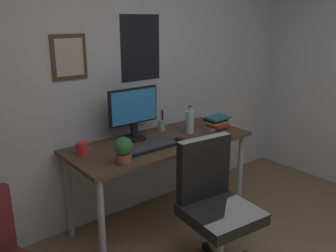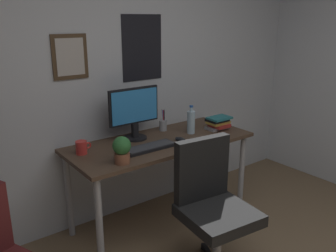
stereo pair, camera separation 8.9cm
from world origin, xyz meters
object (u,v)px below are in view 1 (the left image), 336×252
(monitor, at_px, (134,111))
(computer_mouse, at_px, (180,139))
(office_chair, at_px, (214,201))
(keyboard, at_px, (150,147))
(coffee_mug_near, at_px, (82,148))
(book_stack_left, at_px, (217,122))
(pen_cup, at_px, (162,125))
(water_bottle, at_px, (190,121))
(potted_plant, at_px, (124,149))

(monitor, relative_size, computer_mouse, 4.18)
(office_chair, xyz_separation_m, monitor, (-0.06, 0.88, 0.47))
(monitor, distance_m, computer_mouse, 0.45)
(computer_mouse, bearing_deg, keyboard, 178.79)
(coffee_mug_near, bearing_deg, computer_mouse, -16.32)
(computer_mouse, relative_size, book_stack_left, 0.53)
(computer_mouse, bearing_deg, pen_cup, 78.50)
(water_bottle, height_order, potted_plant, water_bottle)
(potted_plant, bearing_deg, computer_mouse, 10.50)
(office_chair, height_order, pen_cup, pen_cup)
(office_chair, bearing_deg, pen_cup, 74.08)
(office_chair, height_order, water_bottle, water_bottle)
(keyboard, distance_m, water_bottle, 0.54)
(keyboard, height_order, coffee_mug_near, coffee_mug_near)
(office_chair, distance_m, keyboard, 0.66)
(book_stack_left, bearing_deg, water_bottle, 169.00)
(computer_mouse, distance_m, pen_cup, 0.34)
(water_bottle, xyz_separation_m, potted_plant, (-0.83, -0.23, -0.00))
(office_chair, bearing_deg, keyboard, 99.75)
(potted_plant, bearing_deg, water_bottle, 15.43)
(office_chair, relative_size, coffee_mug_near, 7.76)
(keyboard, xyz_separation_m, coffee_mug_near, (-0.47, 0.22, 0.04))
(water_bottle, bearing_deg, monitor, 159.92)
(pen_cup, bearing_deg, computer_mouse, -101.50)
(computer_mouse, distance_m, water_bottle, 0.26)
(office_chair, xyz_separation_m, book_stack_left, (0.69, 0.66, 0.29))
(coffee_mug_near, xyz_separation_m, book_stack_left, (1.26, -0.16, 0.01))
(water_bottle, xyz_separation_m, coffee_mug_near, (-0.98, 0.11, -0.06))
(monitor, distance_m, keyboard, 0.36)
(coffee_mug_near, bearing_deg, potted_plant, -65.73)
(water_bottle, height_order, book_stack_left, water_bottle)
(monitor, height_order, coffee_mug_near, monitor)
(office_chair, xyz_separation_m, potted_plant, (-0.42, 0.48, 0.33))
(keyboard, distance_m, computer_mouse, 0.30)
(water_bottle, bearing_deg, computer_mouse, -151.91)
(office_chair, relative_size, potted_plant, 4.87)
(coffee_mug_near, height_order, potted_plant, potted_plant)
(keyboard, height_order, computer_mouse, computer_mouse)
(coffee_mug_near, distance_m, pen_cup, 0.84)
(book_stack_left, bearing_deg, potted_plant, -171.09)
(book_stack_left, bearing_deg, monitor, 163.20)
(book_stack_left, bearing_deg, computer_mouse, -173.07)
(pen_cup, bearing_deg, coffee_mug_near, -172.72)
(computer_mouse, relative_size, potted_plant, 0.56)
(office_chair, bearing_deg, coffee_mug_near, 124.79)
(water_bottle, distance_m, potted_plant, 0.86)
(monitor, bearing_deg, book_stack_left, -16.80)
(monitor, bearing_deg, potted_plant, -131.42)
(coffee_mug_near, distance_m, book_stack_left, 1.27)
(potted_plant, xyz_separation_m, book_stack_left, (1.11, 0.17, -0.04))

